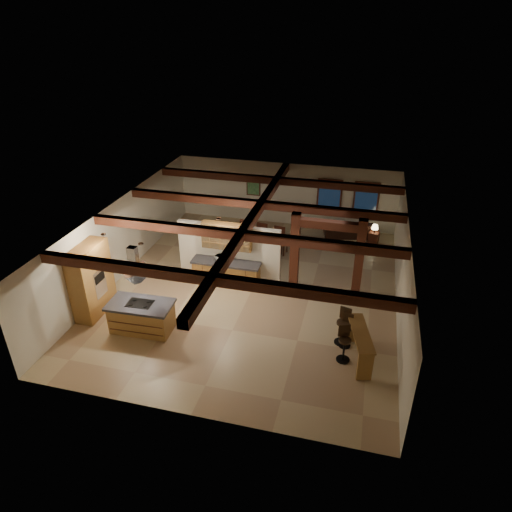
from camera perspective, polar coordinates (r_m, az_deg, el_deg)
The scene contains 23 objects.
ground at distance 16.45m, azimuth -0.46°, elevation -4.17°, with size 12.00×12.00×0.00m, color tan.
room_walls at distance 15.57m, azimuth -0.49°, elevation 1.37°, with size 12.00×12.00×12.00m.
ceiling_beams at distance 15.15m, azimuth -0.50°, elevation 4.68°, with size 10.00×12.00×0.28m.
timber_posts at distance 15.65m, azimuth 8.88°, elevation 1.08°, with size 2.50×0.30×2.90m.
partition_wall at distance 16.56m, azimuth -3.39°, elevation 0.42°, with size 3.80×0.18×2.20m, color beige.
pantry_cabinet at distance 15.58m, azimuth -19.89°, elevation -2.89°, with size 0.67×1.60×2.40m.
back_counter at distance 16.54m, azimuth -3.73°, elevation -2.11°, with size 2.50×0.66×0.94m.
upper_display_cabinet at distance 16.06m, azimuth -3.66°, elevation 2.48°, with size 1.80×0.36×0.95m.
range_hood at distance 13.98m, azimuth -14.70°, elevation -3.00°, with size 1.10×1.10×1.40m.
back_windows at distance 20.71m, azimuth 11.35°, elevation 6.99°, with size 2.70×0.07×1.70m.
framed_art at distance 21.24m, azimuth -0.33°, elevation 8.67°, with size 0.65×0.05×0.85m.
recessed_cans at distance 14.30m, azimuth -12.39°, elevation 2.98°, with size 3.16×2.46×0.03m.
kitchen_island at distance 14.67m, azimuth -14.09°, elevation -7.31°, with size 2.02×1.12×0.98m.
dining_table at distance 18.36m, azimuth 0.08°, elevation 0.81°, with size 2.03×1.13×0.71m, color #39190E.
sofa at distance 20.62m, azimuth 11.69°, elevation 3.32°, with size 2.26×0.88×0.66m, color black.
microwave at distance 16.31m, azimuth -4.40°, elevation -0.29°, with size 0.39×0.26×0.21m, color silver.
bar_counter at distance 13.35m, azimuth 12.85°, elevation -10.34°, with size 0.88×1.88×0.96m.
side_table at distance 20.22m, azimuth 14.48°, elevation 2.23°, with size 0.41×0.41×0.51m, color #3E1B0F.
table_lamp at distance 20.01m, azimuth 14.65°, elevation 3.52°, with size 0.30×0.30×0.35m.
bar_stool_a at distance 13.31m, azimuth 10.96°, elevation -10.67°, with size 0.41×0.43×1.12m.
bar_stool_b at distance 13.85m, azimuth 11.21°, elevation -9.12°, with size 0.37×0.38×1.06m.
bar_stool_c at distance 13.91m, azimuth 10.82°, elevation -8.58°, with size 0.43×0.44×1.17m.
dining_chairs at distance 18.22m, azimuth 0.08°, elevation 1.66°, with size 2.31×2.31×1.30m.
Camera 1 is at (3.56, -13.42, 8.82)m, focal length 32.00 mm.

